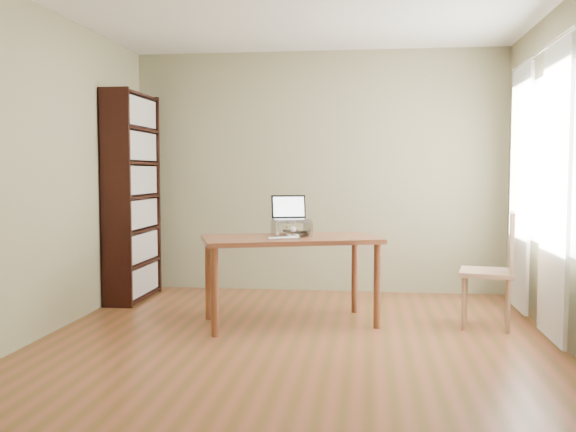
{
  "coord_description": "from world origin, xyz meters",
  "views": [
    {
      "loc": [
        0.54,
        -4.71,
        1.31
      ],
      "look_at": [
        -0.13,
        0.67,
        0.93
      ],
      "focal_mm": 40.0,
      "sensor_mm": 36.0,
      "label": 1
    }
  ],
  "objects_px": {
    "desk": "(290,248)",
    "keyboard": "(283,238)",
    "chair": "(496,265)",
    "laptop": "(292,214)",
    "bookshelf": "(132,197)",
    "cat": "(289,228)"
  },
  "relations": [
    {
      "from": "desk",
      "to": "keyboard",
      "type": "relative_size",
      "value": 5.75
    },
    {
      "from": "keyboard",
      "to": "chair",
      "type": "distance_m",
      "value": 1.8
    },
    {
      "from": "desk",
      "to": "laptop",
      "type": "relative_size",
      "value": 4.56
    },
    {
      "from": "laptop",
      "to": "chair",
      "type": "height_order",
      "value": "laptop"
    },
    {
      "from": "bookshelf",
      "to": "chair",
      "type": "distance_m",
      "value": 3.57
    },
    {
      "from": "bookshelf",
      "to": "laptop",
      "type": "relative_size",
      "value": 5.89
    },
    {
      "from": "desk",
      "to": "chair",
      "type": "bearing_deg",
      "value": -15.94
    },
    {
      "from": "desk",
      "to": "laptop",
      "type": "distance_m",
      "value": 0.31
    },
    {
      "from": "laptop",
      "to": "chair",
      "type": "xyz_separation_m",
      "value": [
        1.72,
        -0.05,
        -0.41
      ]
    },
    {
      "from": "bookshelf",
      "to": "cat",
      "type": "relative_size",
      "value": 4.28
    },
    {
      "from": "bookshelf",
      "to": "chair",
      "type": "height_order",
      "value": "bookshelf"
    },
    {
      "from": "bookshelf",
      "to": "cat",
      "type": "distance_m",
      "value": 1.87
    },
    {
      "from": "desk",
      "to": "chair",
      "type": "distance_m",
      "value": 1.73
    },
    {
      "from": "keyboard",
      "to": "cat",
      "type": "relative_size",
      "value": 0.58
    },
    {
      "from": "laptop",
      "to": "cat",
      "type": "distance_m",
      "value": 0.12
    },
    {
      "from": "keyboard",
      "to": "cat",
      "type": "xyz_separation_m",
      "value": [
        0.01,
        0.33,
        0.06
      ]
    },
    {
      "from": "desk",
      "to": "bookshelf",
      "type": "bearing_deg",
      "value": 134.59
    },
    {
      "from": "cat",
      "to": "chair",
      "type": "height_order",
      "value": "chair"
    },
    {
      "from": "desk",
      "to": "cat",
      "type": "relative_size",
      "value": 3.32
    },
    {
      "from": "cat",
      "to": "chair",
      "type": "relative_size",
      "value": 0.5
    },
    {
      "from": "bookshelf",
      "to": "keyboard",
      "type": "bearing_deg",
      "value": -32.61
    },
    {
      "from": "chair",
      "to": "keyboard",
      "type": "bearing_deg",
      "value": -159.31
    }
  ]
}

